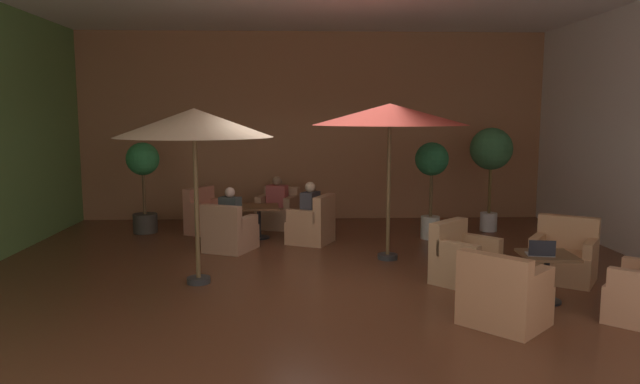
{
  "coord_description": "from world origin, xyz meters",
  "views": [
    {
      "loc": [
        -0.33,
        -8.18,
        2.28
      ],
      "look_at": [
        0.0,
        0.46,
        1.14
      ],
      "focal_mm": 32.52,
      "sensor_mm": 36.0,
      "label": 1
    }
  ],
  "objects_px": {
    "potted_tree_left_corner": "(491,154)",
    "patron_by_window": "(277,194)",
    "patio_umbrella_center_beige": "(390,115)",
    "potted_tree_mid_right": "(432,172)",
    "armchair_front_right_south": "(313,225)",
    "armchair_front_right_north": "(210,217)",
    "armchair_front_right_west": "(278,212)",
    "patron_with_friend": "(230,210)",
    "cafe_table_front_left": "(547,267)",
    "potted_tree_mid_left": "(143,175)",
    "cafe_table_front_right": "(259,213)",
    "armchair_front_right_east": "(229,233)",
    "armchair_front_left_south": "(564,258)",
    "patron_blue_shirt": "(310,204)",
    "iced_drink_cup": "(549,251)",
    "armchair_front_left_west": "(464,261)",
    "armchair_front_left_north": "(503,297)",
    "open_laptop": "(541,252)",
    "patio_umbrella_tall_red": "(194,124)"
  },
  "relations": [
    {
      "from": "armchair_front_left_north",
      "to": "potted_tree_mid_left",
      "type": "bearing_deg",
      "value": 134.73
    },
    {
      "from": "armchair_front_left_west",
      "to": "armchair_front_right_north",
      "type": "xyz_separation_m",
      "value": [
        -3.97,
        3.56,
        0.01
      ]
    },
    {
      "from": "patio_umbrella_tall_red",
      "to": "armchair_front_right_north",
      "type": "bearing_deg",
      "value": 95.7
    },
    {
      "from": "armchair_front_right_east",
      "to": "iced_drink_cup",
      "type": "xyz_separation_m",
      "value": [
        4.18,
        -2.99,
        0.36
      ]
    },
    {
      "from": "armchair_front_right_east",
      "to": "patio_umbrella_center_beige",
      "type": "distance_m",
      "value": 3.34
    },
    {
      "from": "potted_tree_mid_left",
      "to": "armchair_front_right_west",
      "type": "bearing_deg",
      "value": 9.45
    },
    {
      "from": "armchair_front_right_south",
      "to": "potted_tree_mid_right",
      "type": "height_order",
      "value": "potted_tree_mid_right"
    },
    {
      "from": "armchair_front_right_south",
      "to": "potted_tree_left_corner",
      "type": "xyz_separation_m",
      "value": [
        3.53,
        0.96,
        1.21
      ]
    },
    {
      "from": "armchair_front_left_north",
      "to": "potted_tree_mid_right",
      "type": "distance_m",
      "value": 4.61
    },
    {
      "from": "potted_tree_left_corner",
      "to": "potted_tree_mid_right",
      "type": "relative_size",
      "value": 1.14
    },
    {
      "from": "potted_tree_left_corner",
      "to": "patio_umbrella_center_beige",
      "type": "bearing_deg",
      "value": -137.06
    },
    {
      "from": "cafe_table_front_left",
      "to": "potted_tree_mid_left",
      "type": "bearing_deg",
      "value": 143.36
    },
    {
      "from": "cafe_table_front_left",
      "to": "patron_blue_shirt",
      "type": "bearing_deg",
      "value": 129.31
    },
    {
      "from": "open_laptop",
      "to": "cafe_table_front_right",
      "type": "bearing_deg",
      "value": 132.61
    },
    {
      "from": "patio_umbrella_center_beige",
      "to": "potted_tree_mid_right",
      "type": "bearing_deg",
      "value": 55.84
    },
    {
      "from": "potted_tree_left_corner",
      "to": "patron_with_friend",
      "type": "distance_m",
      "value": 5.22
    },
    {
      "from": "armchair_front_left_south",
      "to": "patron_by_window",
      "type": "bearing_deg",
      "value": 136.18
    },
    {
      "from": "cafe_table_front_right",
      "to": "patio_umbrella_center_beige",
      "type": "height_order",
      "value": "patio_umbrella_center_beige"
    },
    {
      "from": "armchair_front_left_north",
      "to": "patron_blue_shirt",
      "type": "distance_m",
      "value": 4.71
    },
    {
      "from": "patron_with_friend",
      "to": "cafe_table_front_right",
      "type": "bearing_deg",
      "value": 66.51
    },
    {
      "from": "patron_by_window",
      "to": "armchair_front_right_north",
      "type": "bearing_deg",
      "value": -158.4
    },
    {
      "from": "armchair_front_right_north",
      "to": "potted_tree_mid_left",
      "type": "bearing_deg",
      "value": 174.94
    },
    {
      "from": "armchair_front_left_south",
      "to": "patio_umbrella_center_beige",
      "type": "relative_size",
      "value": 0.44
    },
    {
      "from": "armchair_front_left_west",
      "to": "armchair_front_right_north",
      "type": "relative_size",
      "value": 0.99
    },
    {
      "from": "potted_tree_mid_right",
      "to": "patron_blue_shirt",
      "type": "xyz_separation_m",
      "value": [
        -2.24,
        -0.27,
        -0.54
      ]
    },
    {
      "from": "armchair_front_left_west",
      "to": "open_laptop",
      "type": "bearing_deg",
      "value": -53.82
    },
    {
      "from": "open_laptop",
      "to": "armchair_front_left_south",
      "type": "bearing_deg",
      "value": 52.86
    },
    {
      "from": "armchair_front_right_north",
      "to": "armchair_front_right_west",
      "type": "relative_size",
      "value": 1.17
    },
    {
      "from": "cafe_table_front_right",
      "to": "armchair_front_right_west",
      "type": "bearing_deg",
      "value": 72.87
    },
    {
      "from": "potted_tree_mid_right",
      "to": "patron_blue_shirt",
      "type": "height_order",
      "value": "potted_tree_mid_right"
    },
    {
      "from": "armchair_front_left_south",
      "to": "armchair_front_right_west",
      "type": "bearing_deg",
      "value": 135.85
    },
    {
      "from": "armchair_front_right_south",
      "to": "patio_umbrella_tall_red",
      "type": "distance_m",
      "value": 3.48
    },
    {
      "from": "armchair_front_right_east",
      "to": "patron_with_friend",
      "type": "xyz_separation_m",
      "value": [
        0.02,
        0.04,
        0.4
      ]
    },
    {
      "from": "armchair_front_left_west",
      "to": "patron_blue_shirt",
      "type": "bearing_deg",
      "value": 127.82
    },
    {
      "from": "armchair_front_left_north",
      "to": "armchair_front_right_south",
      "type": "relative_size",
      "value": 1.16
    },
    {
      "from": "cafe_table_front_left",
      "to": "patron_by_window",
      "type": "xyz_separation_m",
      "value": [
        -3.47,
        4.89,
        0.26
      ]
    },
    {
      "from": "patio_umbrella_tall_red",
      "to": "patio_umbrella_center_beige",
      "type": "height_order",
      "value": "patio_umbrella_center_beige"
    },
    {
      "from": "armchair_front_left_south",
      "to": "armchair_front_right_east",
      "type": "bearing_deg",
      "value": 158.13
    },
    {
      "from": "patron_by_window",
      "to": "iced_drink_cup",
      "type": "relative_size",
      "value": 5.72
    },
    {
      "from": "potted_tree_left_corner",
      "to": "patron_by_window",
      "type": "relative_size",
      "value": 3.25
    },
    {
      "from": "potted_tree_left_corner",
      "to": "open_laptop",
      "type": "bearing_deg",
      "value": -100.88
    },
    {
      "from": "armchair_front_left_north",
      "to": "armchair_front_right_south",
      "type": "distance_m",
      "value": 4.66
    },
    {
      "from": "armchair_front_left_south",
      "to": "patio_umbrella_tall_red",
      "type": "height_order",
      "value": "patio_umbrella_tall_red"
    },
    {
      "from": "patio_umbrella_center_beige",
      "to": "patron_with_friend",
      "type": "xyz_separation_m",
      "value": [
        -2.58,
        0.72,
        -1.59
      ]
    },
    {
      "from": "armchair_front_left_west",
      "to": "patron_with_friend",
      "type": "xyz_separation_m",
      "value": [
        -3.41,
        2.11,
        0.39
      ]
    },
    {
      "from": "patio_umbrella_center_beige",
      "to": "armchair_front_right_north",
      "type": "bearing_deg",
      "value": 145.26
    },
    {
      "from": "armchair_front_left_south",
      "to": "potted_tree_left_corner",
      "type": "distance_m",
      "value": 3.67
    },
    {
      "from": "armchair_front_left_south",
      "to": "patron_blue_shirt",
      "type": "relative_size",
      "value": 1.56
    },
    {
      "from": "armchair_front_right_south",
      "to": "potted_tree_mid_right",
      "type": "xyz_separation_m",
      "value": [
        2.2,
        0.29,
        0.93
      ]
    },
    {
      "from": "iced_drink_cup",
      "to": "armchair_front_left_west",
      "type": "bearing_deg",
      "value": 129.34
    }
  ]
}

